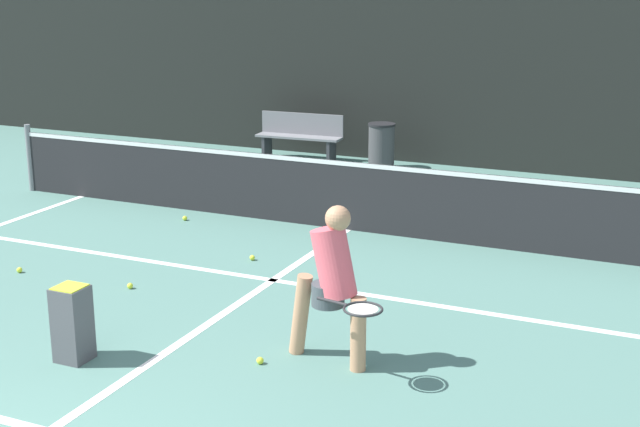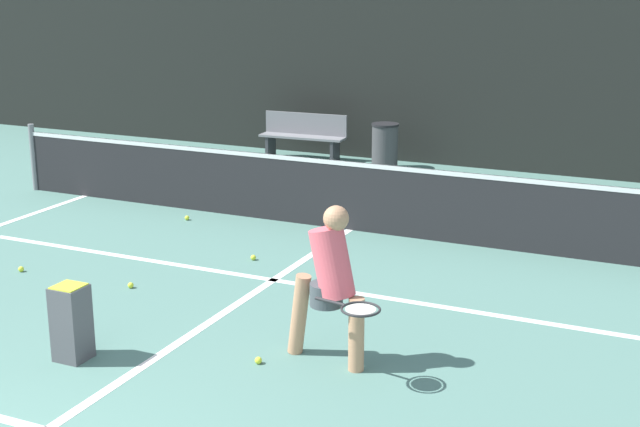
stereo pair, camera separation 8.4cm
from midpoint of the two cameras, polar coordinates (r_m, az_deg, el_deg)
name	(u,v)px [view 1 (the left image)]	position (r m, az deg, el deg)	size (l,w,h in m)	color
court_service_line	(273,280)	(10.23, -3.27, -4.28)	(8.25, 0.10, 0.01)	white
court_center_mark	(240,302)	(9.60, -5.38, -5.67)	(0.10, 6.05, 0.01)	white
net	(348,193)	(12.04, 1.62, 1.29)	(11.09, 0.09, 1.07)	slate
fence_back	(448,66)	(16.12, 8.04, 9.35)	(24.00, 0.06, 3.59)	black
player_practicing	(332,279)	(7.86, 0.49, -4.23)	(1.09, 0.68, 1.48)	tan
tennis_ball_scattered_0	(260,361)	(8.15, -4.16, -9.37)	(0.07, 0.07, 0.07)	#D1E033
tennis_ball_scattered_3	(130,286)	(10.18, -12.29, -4.55)	(0.07, 0.07, 0.07)	#D1E033
tennis_ball_scattered_4	(19,270)	(11.05, -18.88, -3.44)	(0.07, 0.07, 0.07)	#D1E033
tennis_ball_scattered_5	(185,218)	(12.76, -8.83, -0.30)	(0.07, 0.07, 0.07)	#D1E033
tennis_ball_scattered_6	(252,258)	(10.93, -4.57, -2.84)	(0.07, 0.07, 0.07)	#D1E033
ball_hopper	(72,322)	(8.39, -15.85, -6.68)	(0.28, 0.28, 0.71)	#4C4C51
courtside_bench	(300,135)	(16.61, -1.43, 5.06)	(1.64, 0.47, 0.86)	slate
trash_bin	(381,146)	(15.92, 3.80, 4.35)	(0.49, 0.49, 0.81)	#3F3F42
parked_car	(383,98)	(20.47, 3.96, 7.38)	(1.82, 4.14, 1.44)	silver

